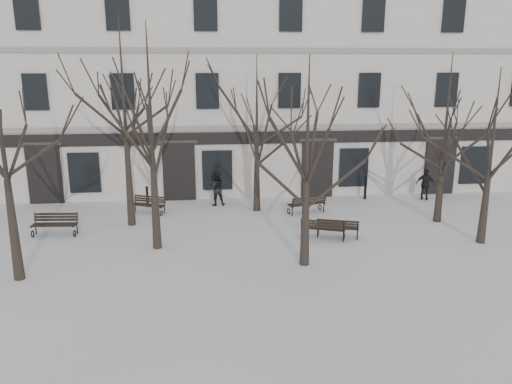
{
  "coord_description": "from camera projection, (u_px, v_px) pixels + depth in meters",
  "views": [
    {
      "loc": [
        -1.95,
        -16.62,
        6.73
      ],
      "look_at": [
        -0.11,
        3.0,
        1.6
      ],
      "focal_mm": 35.0,
      "sensor_mm": 36.0,
      "label": 1
    }
  ],
  "objects": [
    {
      "name": "tree_5",
      "position": [
        257.0,
        116.0,
        22.33
      ],
      "size": [
        4.95,
        4.95,
        7.07
      ],
      "color": "black",
      "rests_on": "ground"
    },
    {
      "name": "bollard_b",
      "position": [
        365.0,
        187.0,
        25.22
      ],
      "size": [
        0.16,
        0.16,
        1.22
      ],
      "color": "black",
      "rests_on": "ground"
    },
    {
      "name": "tree_2",
      "position": [
        307.0,
        138.0,
        16.06
      ],
      "size": [
        4.9,
        4.9,
        7.0
      ],
      "color": "black",
      "rests_on": "ground"
    },
    {
      "name": "tree_6",
      "position": [
        447.0,
        118.0,
        20.68
      ],
      "size": [
        5.02,
        5.02,
        7.17
      ],
      "color": "black",
      "rests_on": "ground"
    },
    {
      "name": "pedestrian_b",
      "position": [
        217.0,
        205.0,
        24.27
      ],
      "size": [
        0.86,
        0.69,
        1.68
      ],
      "primitive_type": "imported",
      "rotation": [
        0.0,
        0.0,
        3.21
      ],
      "color": "black",
      "rests_on": "ground"
    },
    {
      "name": "building",
      "position": [
        242.0,
        84.0,
        28.98
      ],
      "size": [
        40.4,
        10.2,
        11.4
      ],
      "color": "silver",
      "rests_on": "ground"
    },
    {
      "name": "bollard_a",
      "position": [
        147.0,
        196.0,
        23.85
      ],
      "size": [
        0.13,
        0.13,
        1.03
      ],
      "color": "black",
      "rests_on": "ground"
    },
    {
      "name": "bench_0",
      "position": [
        55.0,
        224.0,
        19.97
      ],
      "size": [
        1.78,
        0.74,
        0.88
      ],
      "rotation": [
        0.0,
        0.0,
        -0.06
      ],
      "color": "black",
      "rests_on": "ground"
    },
    {
      "name": "tree_0",
      "position": [
        0.0,
        127.0,
        14.77
      ],
      "size": [
        5.47,
        5.47,
        7.81
      ],
      "color": "black",
      "rests_on": "ground"
    },
    {
      "name": "bench_1",
      "position": [
        323.0,
        228.0,
        19.45
      ],
      "size": [
        1.8,
        1.15,
        0.86
      ],
      "rotation": [
        0.0,
        0.0,
        2.79
      ],
      "color": "black",
      "rests_on": "ground"
    },
    {
      "name": "bench_4",
      "position": [
        307.0,
        203.0,
        22.82
      ],
      "size": [
        1.83,
        1.12,
        0.88
      ],
      "rotation": [
        0.0,
        0.0,
        3.45
      ],
      "color": "black",
      "rests_on": "ground"
    },
    {
      "name": "pedestrian_c",
      "position": [
        424.0,
        200.0,
        25.22
      ],
      "size": [
        1.01,
        0.84,
        1.61
      ],
      "primitive_type": "imported",
      "rotation": [
        0.0,
        0.0,
        2.58
      ],
      "color": "black",
      "rests_on": "ground"
    },
    {
      "name": "ground",
      "position": [
        267.0,
        256.0,
        17.88
      ],
      "size": [
        100.0,
        100.0,
        0.0
      ],
      "primitive_type": "plane",
      "color": "silver",
      "rests_on": "ground"
    },
    {
      "name": "tree_1",
      "position": [
        150.0,
        112.0,
        17.42
      ],
      "size": [
        5.67,
        5.67,
        8.1
      ],
      "color": "black",
      "rests_on": "ground"
    },
    {
      "name": "bench_2",
      "position": [
        338.0,
        227.0,
        19.64
      ],
      "size": [
        1.71,
        1.03,
        0.82
      ],
      "rotation": [
        0.0,
        0.0,
        2.84
      ],
      "color": "black",
      "rests_on": "ground"
    },
    {
      "name": "tree_3",
      "position": [
        493.0,
        136.0,
        18.22
      ],
      "size": [
        4.62,
        4.62,
        6.59
      ],
      "color": "black",
      "rests_on": "ground"
    },
    {
      "name": "bench_3",
      "position": [
        148.0,
        204.0,
        22.86
      ],
      "size": [
        1.66,
        1.11,
        0.8
      ],
      "rotation": [
        0.0,
        0.0,
        -0.38
      ],
      "color": "black",
      "rests_on": "ground"
    },
    {
      "name": "tree_4",
      "position": [
        124.0,
        97.0,
        19.99
      ],
      "size": [
        6.02,
        6.02,
        8.59
      ],
      "color": "black",
      "rests_on": "ground"
    }
  ]
}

